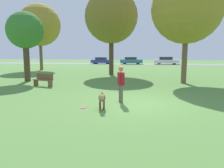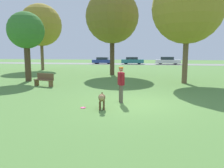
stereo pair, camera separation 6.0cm
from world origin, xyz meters
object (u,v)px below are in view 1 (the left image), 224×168
Objects in this scene: parked_car_teal at (131,61)px; parked_car_white at (166,61)px; person at (121,82)px; tree_near_right at (187,8)px; tree_near_left at (25,31)px; frisbee at (83,108)px; dog at (102,98)px; parked_car_blue at (102,61)px; park_bench at (44,79)px; tree_mid_center at (111,17)px; tree_far_left at (40,25)px.

parked_car_white reaches higher than parked_car_teal.
person is 33.54m from parked_car_white.
tree_near_left is at bearing -175.31° from tree_near_right.
tree_near_right reaches higher than person.
parked_car_white is (5.71, 34.51, 0.69)m from frisbee.
parked_car_blue is (-7.56, 34.45, 0.21)m from dog.
frisbee is 6.62m from park_bench.
person is 0.19× the size of tree_mid_center.
tree_near_right is (6.18, -5.07, -0.38)m from tree_mid_center.
dog is at bearing -96.45° from parked_car_white.
tree_near_right is at bearing -77.85° from parked_car_teal.
dog is 0.24× the size of parked_car_teal.
tree_near_right is 1.83× the size of parked_car_blue.
parked_car_teal is at bearing 58.31° from tree_far_left.
parked_car_teal is (-5.88, 25.96, -4.54)m from tree_near_right.
parked_car_blue is 5.92m from parked_car_teal.
tree_near_right is 10.85m from park_bench.
parked_car_white is at bearing 88.47° from tree_near_right.
park_bench is (6.73, -12.68, -5.12)m from tree_far_left.
tree_near_right is 27.00m from parked_car_teal.
park_bench is at bearing -161.54° from tree_near_right.
person is 0.30× the size of tree_near_left.
park_bench is at bearing -107.01° from parked_car_white.
tree_near_right is 26.75m from parked_car_white.
frisbee is at bearing -80.16° from parked_car_blue.
parked_car_white reaches higher than parked_car_blue.
tree_far_left reaches higher than person.
parked_car_white reaches higher than dog.
tree_near_left is at bearing -132.29° from tree_mid_center.
tree_mid_center is at bearing -106.25° from parked_car_white.
tree_near_right is at bearing 58.43° from frisbee.
tree_near_right is at bearing -30.98° from tree_far_left.
tree_mid_center is 1.76× the size of parked_car_white.
parked_car_white is at bearing 45.12° from tree_far_left.
park_bench is (2.41, -2.13, -3.33)m from tree_near_left.
tree_mid_center reaches higher than tree_near_left.
tree_near_left is 1.12× the size of parked_car_white.
frisbee is at bearing -33.00° from park_bench.
tree_far_left is 19.85m from parked_car_teal.
parked_car_teal is at bearing 102.76° from tree_near_right.
parked_car_blue is at bearing -178.83° from dog.
tree_far_left is at bearing 121.73° from frisbee.
tree_mid_center is 1.92× the size of parked_car_teal.
person is 0.19× the size of tree_far_left.
tree_near_left is at bearing -67.71° from tree_far_left.
person is 32.94m from parked_car_teal.
person is 1.07× the size of park_bench.
parked_car_blue is at bearing 101.16° from frisbee.
person is 34.11m from parked_car_blue.
tree_near_left is at bearing -112.69° from parked_car_white.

